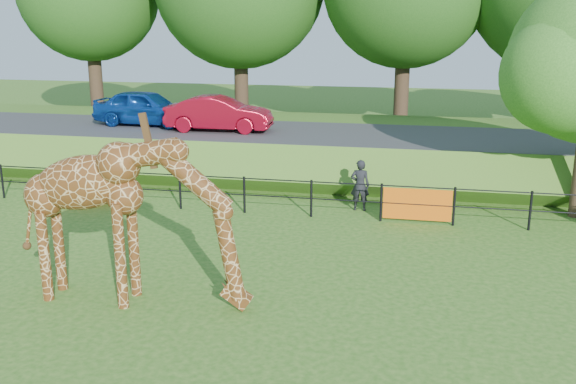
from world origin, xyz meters
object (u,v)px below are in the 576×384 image
car_blue (146,108)px  visitor (360,185)px  car_red (219,114)px  giraffe (132,221)px

car_blue → visitor: 10.69m
car_blue → car_red: size_ratio=1.04×
giraffe → car_blue: size_ratio=1.15×
car_blue → visitor: car_blue is taller
car_blue → car_red: (3.28, -0.71, -0.05)m
car_blue → car_red: bearing=-98.8°
car_red → visitor: 7.61m
giraffe → visitor: giraffe is taller
car_red → visitor: bearing=-131.4°
giraffe → car_blue: bearing=112.2°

